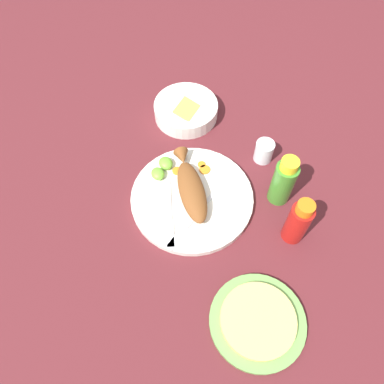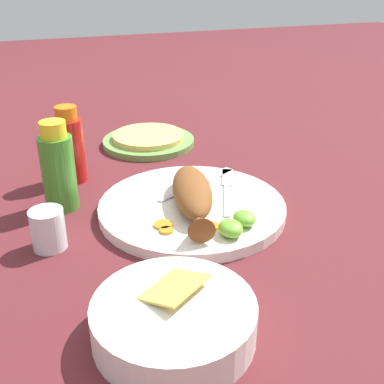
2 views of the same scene
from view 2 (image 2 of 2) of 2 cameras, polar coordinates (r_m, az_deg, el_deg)
ground_plane at (r=0.81m, az=0.00°, el=-2.41°), size 4.00×4.00×0.00m
main_plate at (r=0.81m, az=0.00°, el=-1.85°), size 0.31×0.31×0.02m
fried_fish at (r=0.78m, az=0.09°, el=-0.24°), size 0.23×0.10×0.04m
fork_near at (r=0.87m, az=1.21°, el=1.21°), size 0.10×0.17×0.00m
fork_far at (r=0.85m, az=4.17°, el=0.50°), size 0.18×0.09×0.00m
carrot_slice_near at (r=0.72m, az=-3.04°, el=-4.58°), size 0.02×0.02×0.00m
carrot_slice_mid at (r=0.74m, az=-3.43°, el=-3.88°), size 0.03×0.03×0.00m
carrot_slice_far at (r=0.73m, az=2.09°, el=-4.13°), size 0.03×0.03×0.00m
lime_wedge_main at (r=0.71m, az=4.58°, el=-4.31°), size 0.04×0.04×0.02m
lime_wedge_side at (r=0.74m, az=6.24°, el=-3.12°), size 0.04×0.03×0.02m
hot_sauce_bottle_red at (r=0.93m, az=-14.27°, el=5.20°), size 0.05×0.05×0.15m
hot_sauce_bottle_green at (r=0.83m, az=-15.58°, el=2.66°), size 0.06×0.06×0.15m
salt_cup at (r=0.73m, az=-16.65°, el=-4.51°), size 0.05×0.05×0.06m
guacamole_bowl at (r=0.55m, az=-2.17°, el=-14.66°), size 0.19×0.19×0.06m
tortilla_plate at (r=1.11m, az=-5.15°, el=5.96°), size 0.21×0.21×0.01m
tortilla_stack at (r=1.10m, az=-5.18°, el=6.59°), size 0.16×0.16×0.01m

